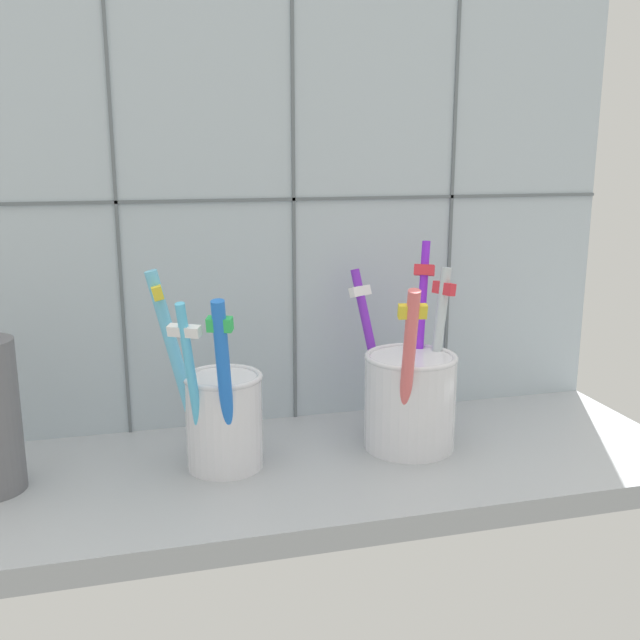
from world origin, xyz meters
The scene contains 4 objects.
counter_slab centered at (0.00, 0.00, 1.00)cm, with size 64.00×22.00×2.00cm, color #9EA3A8.
tile_wall_back centered at (0.00, 12.00, 22.50)cm, with size 64.00×2.20×45.00cm.
toothbrush_cup_left centered at (-8.51, 0.93, 6.73)cm, with size 9.11×8.39×16.97cm.
toothbrush_cup_right centered at (8.26, 1.24, 6.80)cm, with size 8.50×14.14×17.92cm.
Camera 1 is at (-14.86, -55.78, 27.91)cm, focal length 40.67 mm.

